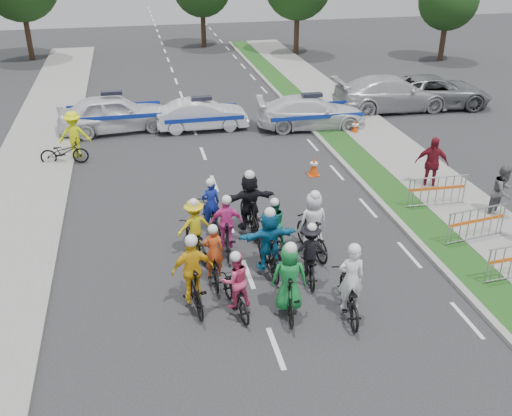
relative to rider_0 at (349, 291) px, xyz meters
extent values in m
plane|color=#28282B|center=(-1.96, -0.84, -0.65)|extent=(90.00, 90.00, 0.00)
cube|color=gray|center=(3.14, 4.16, -0.59)|extent=(0.20, 60.00, 0.12)
cube|color=#1F4616|center=(3.84, 4.16, -0.59)|extent=(1.20, 60.00, 0.11)
cube|color=gray|center=(5.64, 4.16, -0.58)|extent=(2.40, 60.00, 0.13)
cube|color=gray|center=(-8.46, 4.16, -0.58)|extent=(3.00, 60.00, 0.13)
imported|color=black|center=(0.00, 0.01, -0.14)|extent=(0.95, 2.00, 1.01)
imported|color=white|center=(0.00, -0.04, 0.37)|extent=(0.67, 0.49, 1.68)
sphere|color=white|center=(0.00, -0.09, 1.17)|extent=(0.29, 0.29, 0.29)
imported|color=black|center=(-1.37, 0.37, -0.09)|extent=(0.78, 1.92, 1.12)
imported|color=#188738|center=(-1.37, 0.32, 0.37)|extent=(0.89, 0.64, 1.68)
sphere|color=white|center=(-1.37, 0.27, 1.17)|extent=(0.29, 0.29, 0.29)
imported|color=black|center=(-2.57, 0.69, -0.21)|extent=(0.86, 1.73, 0.87)
imported|color=#E03E71|center=(-2.57, 0.64, 0.26)|extent=(0.79, 0.66, 1.45)
sphere|color=white|center=(-2.57, 0.59, 0.92)|extent=(0.25, 0.25, 0.25)
imported|color=black|center=(-3.51, 1.11, -0.07)|extent=(0.73, 1.96, 1.15)
imported|color=yellow|center=(-3.51, 1.06, 0.40)|extent=(1.05, 0.52, 1.72)
sphere|color=white|center=(-3.51, 1.01, 1.21)|extent=(0.30, 0.30, 0.30)
imported|color=black|center=(-0.47, 1.64, -0.21)|extent=(0.81, 1.72, 0.87)
imported|color=black|center=(-0.47, 1.59, 0.26)|extent=(1.00, 0.66, 1.44)
sphere|color=white|center=(-0.47, 1.54, 0.91)|extent=(0.25, 0.25, 0.25)
imported|color=black|center=(-1.41, 2.18, -0.09)|extent=(0.64, 1.88, 1.11)
imported|color=#1674AB|center=(-1.41, 2.13, 0.37)|extent=(1.58, 0.59, 1.67)
sphere|color=white|center=(-1.41, 2.08, 1.16)|extent=(0.29, 0.29, 0.29)
imported|color=black|center=(-2.88, 2.07, -0.21)|extent=(0.64, 1.68, 0.87)
imported|color=#DD4E1B|center=(-2.88, 2.02, 0.26)|extent=(0.54, 0.37, 1.45)
sphere|color=white|center=(-2.88, 1.97, 0.92)|extent=(0.25, 0.25, 0.25)
imported|color=black|center=(-0.02, 2.84, -0.08)|extent=(0.83, 1.94, 1.13)
imported|color=white|center=(-0.02, 2.79, 0.38)|extent=(0.91, 0.67, 1.70)
sphere|color=white|center=(-0.02, 2.74, 1.19)|extent=(0.29, 0.29, 0.29)
imported|color=black|center=(-1.02, 3.26, -0.22)|extent=(0.77, 1.69, 0.86)
imported|color=#167C56|center=(-1.02, 3.21, 0.25)|extent=(0.76, 0.62, 1.42)
sphere|color=white|center=(-1.02, 3.16, 0.89)|extent=(0.25, 0.25, 0.25)
imported|color=black|center=(-2.30, 3.43, -0.13)|extent=(0.70, 1.76, 1.03)
imported|color=#FD46B6|center=(-2.30, 3.38, 0.31)|extent=(0.95, 0.49, 1.54)
sphere|color=white|center=(-2.30, 3.33, 1.02)|extent=(0.27, 0.27, 0.27)
imported|color=black|center=(-3.19, 3.48, -0.19)|extent=(0.94, 1.82, 0.91)
imported|color=yellow|center=(-3.19, 3.43, 0.29)|extent=(1.07, 0.75, 1.52)
sphere|color=white|center=(-3.19, 3.38, 0.99)|extent=(0.26, 0.26, 0.26)
imported|color=black|center=(-1.47, 4.43, -0.06)|extent=(0.69, 1.97, 1.17)
imported|color=black|center=(-1.47, 4.38, 0.41)|extent=(1.65, 0.63, 1.75)
sphere|color=white|center=(-1.47, 4.33, 1.24)|extent=(0.30, 0.30, 0.30)
imported|color=black|center=(-2.56, 4.74, -0.19)|extent=(0.84, 1.79, 0.90)
imported|color=#1527A3|center=(-2.56, 4.69, 0.29)|extent=(0.59, 0.44, 1.50)
sphere|color=white|center=(-2.56, 4.64, 0.98)|extent=(0.26, 0.26, 0.26)
imported|color=silver|center=(-5.40, 14.78, 0.18)|extent=(5.04, 2.51, 1.65)
imported|color=silver|center=(-1.58, 14.21, 0.02)|extent=(4.06, 1.47, 1.33)
imported|color=silver|center=(3.24, 13.39, 0.06)|extent=(5.08, 2.53, 1.42)
imported|color=silver|center=(7.89, 15.15, 0.19)|extent=(5.78, 2.42, 1.67)
imported|color=slate|center=(10.23, 15.25, 0.13)|extent=(5.85, 3.19, 1.55)
imported|color=#58575C|center=(6.40, 3.71, 0.22)|extent=(1.06, 0.99, 1.73)
imported|color=maroon|center=(5.25, 6.11, 0.31)|extent=(1.21, 0.88, 1.90)
imported|color=#F0FF0D|center=(-6.88, 11.85, 0.29)|extent=(1.26, 0.79, 1.87)
cube|color=#F24C0C|center=(1.72, 8.13, -0.63)|extent=(0.40, 0.40, 0.03)
cone|color=#F24C0C|center=(1.72, 8.13, -0.30)|extent=(0.36, 0.36, 0.70)
cylinder|color=silver|center=(1.72, 8.13, -0.20)|extent=(0.29, 0.29, 0.08)
cube|color=#F24C0C|center=(4.84, 12.04, -0.63)|extent=(0.40, 0.40, 0.03)
cone|color=#F24C0C|center=(4.84, 12.04, -0.30)|extent=(0.36, 0.36, 0.70)
cylinder|color=silver|center=(4.84, 12.04, -0.20)|extent=(0.29, 0.29, 0.08)
imported|color=black|center=(-7.28, 11.24, -0.17)|extent=(1.83, 0.72, 0.94)
cylinder|color=#382619|center=(7.04, 29.16, 0.98)|extent=(0.36, 0.36, 3.25)
cylinder|color=#382619|center=(16.04, 25.16, 0.73)|extent=(0.36, 0.36, 2.75)
sphere|color=#113613|center=(16.04, 25.16, 3.20)|extent=(3.85, 3.85, 3.85)
cylinder|color=#382619|center=(-10.96, 31.16, 1.10)|extent=(0.36, 0.36, 3.50)
cylinder|color=#382619|center=(1.04, 33.16, 0.85)|extent=(0.36, 0.36, 3.00)
camera|label=1|loc=(-4.47, -10.26, 7.66)|focal=40.00mm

